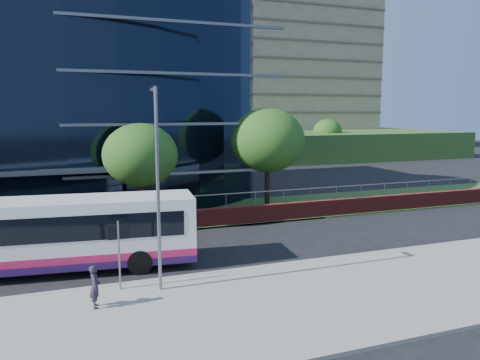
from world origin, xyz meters
name	(u,v)px	position (x,y,z in m)	size (l,w,h in m)	color
ground	(1,293)	(0.00, 0.00, 0.00)	(200.00, 200.00, 0.00)	black
grass_verge	(354,202)	(24.00, 11.00, 0.06)	(36.00, 8.00, 0.12)	#2D511E
retaining_wall	(336,208)	(20.00, 7.30, 0.61)	(34.00, 0.40, 2.11)	maroon
apartment_block	(243,89)	(32.00, 57.21, 11.11)	(60.00, 42.00, 30.00)	#2D511E
street_sign	(119,241)	(4.50, -1.59, 2.15)	(0.85, 0.09, 2.80)	slate
tree_far_c	(140,155)	(7.00, 9.00, 4.54)	(4.62, 4.62, 6.51)	black
tree_far_d	(268,140)	(16.00, 10.00, 5.19)	(5.28, 5.28, 7.44)	black
tree_dist_e	(233,131)	(24.00, 40.00, 4.54)	(4.62, 4.62, 6.51)	black
tree_dist_f	(328,131)	(40.00, 42.00, 4.21)	(4.29, 4.29, 6.05)	black
streetlight_east	(158,184)	(6.00, -2.17, 4.44)	(0.15, 0.77, 8.00)	slate
city_bus	(60,234)	(2.29, 1.93, 1.76)	(12.50, 4.16, 3.32)	silver
pedestrian	(95,286)	(3.46, -3.11, 0.94)	(0.58, 0.38, 1.58)	#272030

